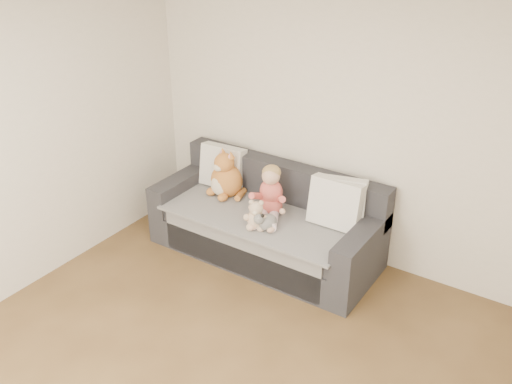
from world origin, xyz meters
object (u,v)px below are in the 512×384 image
sippy_cup (257,213)px  toddler (270,195)px  teddy_bear (256,217)px  plush_cat (226,178)px  sofa (267,225)px

sippy_cup → toddler: bearing=59.7°
toddler → teddy_bear: size_ratio=1.77×
plush_cat → sippy_cup: bearing=-10.4°
sofa → plush_cat: size_ratio=4.34×
toddler → sofa: bearing=120.3°
sofa → teddy_bear: 0.44m
sippy_cup → sofa: bearing=91.4°
plush_cat → sippy_cup: (0.52, -0.22, -0.13)m
teddy_bear → sippy_cup: teddy_bear is taller
toddler → teddy_bear: toddler is taller
sofa → toddler: (0.07, -0.06, 0.37)m
sippy_cup → plush_cat: bearing=156.9°
sofa → sippy_cup: 0.28m
teddy_bear → sippy_cup: (-0.09, 0.16, -0.06)m
sofa → sippy_cup: sofa is taller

